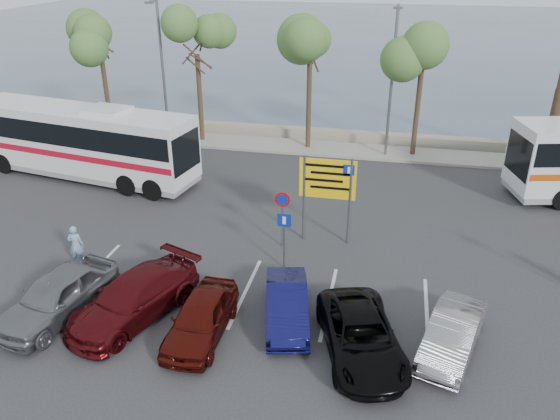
% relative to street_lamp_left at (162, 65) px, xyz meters
% --- Properties ---
extents(ground, '(120.00, 120.00, 0.00)m').
position_rel_street_lamp_left_xyz_m(ground, '(10.00, -13.52, -4.60)').
color(ground, '#303032').
rests_on(ground, ground).
extents(kerb_strip, '(44.00, 2.40, 0.15)m').
position_rel_street_lamp_left_xyz_m(kerb_strip, '(10.00, 0.48, -4.52)').
color(kerb_strip, '#99968B').
rests_on(kerb_strip, ground).
extents(seawall, '(48.00, 0.80, 0.60)m').
position_rel_street_lamp_left_xyz_m(seawall, '(10.00, 2.48, -4.30)').
color(seawall, gray).
rests_on(seawall, ground).
extents(sea, '(140.00, 140.00, 0.00)m').
position_rel_street_lamp_left_xyz_m(sea, '(10.00, 46.48, -4.59)').
color(sea, '#3D4F62').
rests_on(sea, ground).
extents(tree_far_left, '(3.20, 3.20, 7.60)m').
position_rel_street_lamp_left_xyz_m(tree_far_left, '(-4.00, 0.48, 1.73)').
color(tree_far_left, '#382619').
rests_on(tree_far_left, kerb_strip).
extents(tree_left, '(3.20, 3.20, 7.20)m').
position_rel_street_lamp_left_xyz_m(tree_left, '(2.00, 0.48, 1.41)').
color(tree_left, '#382619').
rests_on(tree_left, kerb_strip).
extents(tree_mid, '(3.20, 3.20, 8.00)m').
position_rel_street_lamp_left_xyz_m(tree_mid, '(8.50, 0.48, 2.06)').
color(tree_mid, '#382619').
rests_on(tree_mid, kerb_strip).
extents(tree_right, '(3.20, 3.20, 7.40)m').
position_rel_street_lamp_left_xyz_m(tree_right, '(14.50, 0.48, 1.57)').
color(tree_right, '#382619').
rests_on(tree_right, kerb_strip).
extents(street_lamp_left, '(0.45, 1.15, 8.01)m').
position_rel_street_lamp_left_xyz_m(street_lamp_left, '(0.00, 0.00, 0.00)').
color(street_lamp_left, slate).
rests_on(street_lamp_left, kerb_strip).
extents(street_lamp_right, '(0.45, 1.15, 8.01)m').
position_rel_street_lamp_left_xyz_m(street_lamp_right, '(13.00, 0.00, 0.00)').
color(street_lamp_right, slate).
rests_on(street_lamp_right, kerb_strip).
extents(direction_sign, '(2.20, 0.12, 3.60)m').
position_rel_street_lamp_left_xyz_m(direction_sign, '(11.00, -10.32, -2.17)').
color(direction_sign, slate).
rests_on(direction_sign, ground).
extents(sign_no_stop, '(0.60, 0.08, 2.35)m').
position_rel_street_lamp_left_xyz_m(sign_no_stop, '(9.40, -11.13, -3.02)').
color(sign_no_stop, slate).
rests_on(sign_no_stop, ground).
extents(sign_parking, '(0.50, 0.07, 2.25)m').
position_rel_street_lamp_left_xyz_m(sign_parking, '(9.80, -12.73, -3.13)').
color(sign_parking, slate).
rests_on(sign_parking, ground).
extents(lane_markings, '(12.02, 4.20, 0.01)m').
position_rel_street_lamp_left_xyz_m(lane_markings, '(8.86, -14.52, -4.60)').
color(lane_markings, silver).
rests_on(lane_markings, ground).
extents(coach_bus_left, '(12.46, 4.64, 3.80)m').
position_rel_street_lamp_left_xyz_m(coach_bus_left, '(-2.00, -6.09, -2.84)').
color(coach_bus_left, silver).
rests_on(coach_bus_left, ground).
extents(car_silver_a, '(2.73, 4.67, 1.49)m').
position_rel_street_lamp_left_xyz_m(car_silver_a, '(3.31, -17.02, -3.85)').
color(car_silver_a, slate).
rests_on(car_silver_a, ground).
extents(car_blue, '(2.08, 3.90, 1.22)m').
position_rel_street_lamp_left_xyz_m(car_blue, '(10.51, -15.78, -3.99)').
color(car_blue, '#0F0F48').
rests_on(car_blue, ground).
extents(car_maroon, '(3.55, 5.18, 1.39)m').
position_rel_street_lamp_left_xyz_m(car_maroon, '(5.71, -16.56, -3.90)').
color(car_maroon, '#4F0D11').
rests_on(car_maroon, ground).
extents(car_red, '(1.56, 3.80, 1.29)m').
position_rel_street_lamp_left_xyz_m(car_red, '(8.11, -17.02, -3.95)').
color(car_red, '#4A0F0A').
rests_on(car_red, ground).
extents(suv_black, '(3.27, 4.84, 1.23)m').
position_rel_street_lamp_left_xyz_m(suv_black, '(12.91, -16.84, -3.98)').
color(suv_black, black).
rests_on(suv_black, ground).
extents(car_silver_b, '(2.31, 3.92, 1.22)m').
position_rel_street_lamp_left_xyz_m(car_silver_b, '(15.50, -16.21, -3.99)').
color(car_silver_b, gray).
rests_on(car_silver_b, ground).
extents(pedestrian_near, '(0.64, 0.48, 1.58)m').
position_rel_street_lamp_left_xyz_m(pedestrian_near, '(2.19, -14.02, -3.81)').
color(pedestrian_near, '#839EBF').
rests_on(pedestrian_near, ground).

